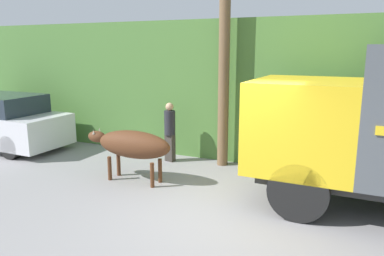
{
  "coord_description": "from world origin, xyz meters",
  "views": [
    {
      "loc": [
        2.23,
        -5.83,
        2.98
      ],
      "look_at": [
        -1.07,
        1.27,
        1.31
      ],
      "focal_mm": 35.0,
      "sensor_mm": 36.0,
      "label": 1
    }
  ],
  "objects_px": {
    "brown_cow": "(132,145)",
    "pedestrian_on_hill": "(170,129)",
    "utility_pole": "(225,29)",
    "parked_suv": "(0,122)"
  },
  "relations": [
    {
      "from": "brown_cow",
      "to": "pedestrian_on_hill",
      "type": "xyz_separation_m",
      "value": [
        0.04,
        1.73,
        0.02
      ]
    },
    {
      "from": "utility_pole",
      "to": "brown_cow",
      "type": "bearing_deg",
      "value": -125.22
    },
    {
      "from": "brown_cow",
      "to": "utility_pole",
      "type": "bearing_deg",
      "value": 54.37
    },
    {
      "from": "pedestrian_on_hill",
      "to": "utility_pole",
      "type": "xyz_separation_m",
      "value": [
        1.39,
        0.3,
        2.57
      ]
    },
    {
      "from": "parked_suv",
      "to": "utility_pole",
      "type": "relative_size",
      "value": 0.64
    },
    {
      "from": "parked_suv",
      "to": "utility_pole",
      "type": "distance_m",
      "value": 7.37
    },
    {
      "from": "pedestrian_on_hill",
      "to": "parked_suv",
      "type": "bearing_deg",
      "value": 21.5
    },
    {
      "from": "brown_cow",
      "to": "utility_pole",
      "type": "height_order",
      "value": "utility_pole"
    },
    {
      "from": "brown_cow",
      "to": "utility_pole",
      "type": "xyz_separation_m",
      "value": [
        1.43,
        2.02,
        2.59
      ]
    },
    {
      "from": "brown_cow",
      "to": "pedestrian_on_hill",
      "type": "relative_size",
      "value": 1.37
    }
  ]
}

